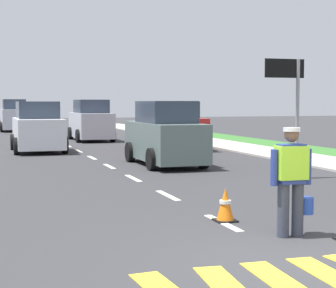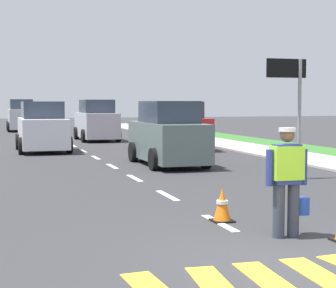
{
  "view_description": "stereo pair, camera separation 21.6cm",
  "coord_description": "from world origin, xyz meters",
  "px_view_note": "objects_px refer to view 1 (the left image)",
  "views": [
    {
      "loc": [
        -3.87,
        -6.1,
        2.05
      ],
      "look_at": [
        0.18,
        6.23,
        1.1
      ],
      "focal_mm": 61.07,
      "sensor_mm": 36.0,
      "label": 1
    },
    {
      "loc": [
        -3.66,
        -6.16,
        2.05
      ],
      "look_at": [
        0.18,
        6.23,
        1.1
      ],
      "focal_mm": 61.07,
      "sensor_mm": 36.0,
      "label": 2
    }
  ],
  "objects_px": {
    "lane_direction_sign": "(290,89)",
    "traffic_cone_near": "(225,205)",
    "road_worker": "(292,176)",
    "car_oncoming_third": "(14,116)",
    "car_oncoming_second": "(38,128)",
    "car_outgoing_ahead": "(165,135)",
    "car_outgoing_far": "(91,122)",
    "car_parked_far": "(172,127)"
  },
  "relations": [
    {
      "from": "traffic_cone_near",
      "to": "car_parked_far",
      "type": "distance_m",
      "value": 15.35
    },
    {
      "from": "traffic_cone_near",
      "to": "car_outgoing_far",
      "type": "distance_m",
      "value": 21.43
    },
    {
      "from": "car_oncoming_third",
      "to": "car_parked_far",
      "type": "bearing_deg",
      "value": -72.53
    },
    {
      "from": "lane_direction_sign",
      "to": "traffic_cone_near",
      "type": "bearing_deg",
      "value": -130.24
    },
    {
      "from": "car_oncoming_second",
      "to": "car_outgoing_ahead",
      "type": "xyz_separation_m",
      "value": [
        3.45,
        -6.55,
        0.0
      ]
    },
    {
      "from": "lane_direction_sign",
      "to": "car_outgoing_far",
      "type": "distance_m",
      "value": 16.96
    },
    {
      "from": "car_oncoming_second",
      "to": "car_oncoming_third",
      "type": "bearing_deg",
      "value": 89.98
    },
    {
      "from": "car_outgoing_far",
      "to": "lane_direction_sign",
      "type": "bearing_deg",
      "value": -82.26
    },
    {
      "from": "car_oncoming_second",
      "to": "car_oncoming_third",
      "type": "relative_size",
      "value": 0.94
    },
    {
      "from": "road_worker",
      "to": "traffic_cone_near",
      "type": "xyz_separation_m",
      "value": [
        -0.51,
        1.34,
        -0.64
      ]
    },
    {
      "from": "road_worker",
      "to": "car_outgoing_far",
      "type": "height_order",
      "value": "car_outgoing_far"
    },
    {
      "from": "road_worker",
      "to": "traffic_cone_near",
      "type": "distance_m",
      "value": 1.57
    },
    {
      "from": "car_oncoming_second",
      "to": "lane_direction_sign",
      "type": "bearing_deg",
      "value": -62.27
    },
    {
      "from": "car_outgoing_far",
      "to": "car_oncoming_third",
      "type": "relative_size",
      "value": 1.01
    },
    {
      "from": "traffic_cone_near",
      "to": "car_outgoing_ahead",
      "type": "height_order",
      "value": "car_outgoing_ahead"
    },
    {
      "from": "car_outgoing_far",
      "to": "traffic_cone_near",
      "type": "bearing_deg",
      "value": -94.33
    },
    {
      "from": "traffic_cone_near",
      "to": "road_worker",
      "type": "bearing_deg",
      "value": -69.19
    },
    {
      "from": "traffic_cone_near",
      "to": "car_oncoming_third",
      "type": "relative_size",
      "value": 0.14
    },
    {
      "from": "car_parked_far",
      "to": "car_oncoming_second",
      "type": "bearing_deg",
      "value": 174.96
    },
    {
      "from": "lane_direction_sign",
      "to": "traffic_cone_near",
      "type": "height_order",
      "value": "lane_direction_sign"
    },
    {
      "from": "road_worker",
      "to": "car_oncoming_second",
      "type": "distance_m",
      "value": 16.79
    },
    {
      "from": "car_parked_far",
      "to": "traffic_cone_near",
      "type": "bearing_deg",
      "value": -105.21
    },
    {
      "from": "traffic_cone_near",
      "to": "car_oncoming_third",
      "type": "height_order",
      "value": "car_oncoming_third"
    },
    {
      "from": "road_worker",
      "to": "traffic_cone_near",
      "type": "relative_size",
      "value": 2.83
    },
    {
      "from": "traffic_cone_near",
      "to": "car_oncoming_second",
      "type": "distance_m",
      "value": 15.41
    },
    {
      "from": "road_worker",
      "to": "car_oncoming_third",
      "type": "bearing_deg",
      "value": 93.71
    },
    {
      "from": "car_oncoming_third",
      "to": "car_oncoming_second",
      "type": "bearing_deg",
      "value": -90.02
    },
    {
      "from": "traffic_cone_near",
      "to": "car_oncoming_third",
      "type": "distance_m",
      "value": 33.11
    },
    {
      "from": "road_worker",
      "to": "car_oncoming_second",
      "type": "xyz_separation_m",
      "value": [
        -2.24,
        16.64,
        0.04
      ]
    },
    {
      "from": "car_oncoming_second",
      "to": "car_oncoming_third",
      "type": "height_order",
      "value": "car_oncoming_third"
    },
    {
      "from": "lane_direction_sign",
      "to": "traffic_cone_near",
      "type": "xyz_separation_m",
      "value": [
        -3.9,
        -4.6,
        -2.11
      ]
    },
    {
      "from": "car_outgoing_ahead",
      "to": "car_parked_far",
      "type": "bearing_deg",
      "value": 69.19
    },
    {
      "from": "road_worker",
      "to": "lane_direction_sign",
      "type": "height_order",
      "value": "lane_direction_sign"
    },
    {
      "from": "car_oncoming_third",
      "to": "car_parked_far",
      "type": "height_order",
      "value": "car_oncoming_third"
    },
    {
      "from": "road_worker",
      "to": "car_oncoming_third",
      "type": "relative_size",
      "value": 0.39
    },
    {
      "from": "car_oncoming_second",
      "to": "road_worker",
      "type": "bearing_deg",
      "value": -82.34
    },
    {
      "from": "road_worker",
      "to": "car_outgoing_ahead",
      "type": "height_order",
      "value": "car_outgoing_ahead"
    },
    {
      "from": "road_worker",
      "to": "car_outgoing_far",
      "type": "bearing_deg",
      "value": 87.2
    },
    {
      "from": "car_oncoming_second",
      "to": "traffic_cone_near",
      "type": "bearing_deg",
      "value": -83.55
    },
    {
      "from": "lane_direction_sign",
      "to": "car_oncoming_third",
      "type": "relative_size",
      "value": 0.74
    },
    {
      "from": "car_outgoing_ahead",
      "to": "car_parked_far",
      "type": "height_order",
      "value": "car_outgoing_ahead"
    },
    {
      "from": "road_worker",
      "to": "car_outgoing_far",
      "type": "xyz_separation_m",
      "value": [
        1.11,
        22.69,
        0.09
      ]
    }
  ]
}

